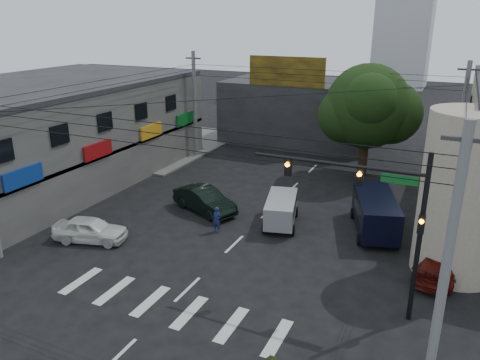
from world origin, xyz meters
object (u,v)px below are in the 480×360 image
Objects in this scene: street_tree at (368,107)px; white_compact at (90,229)px; utility_pole_near_right at (447,264)px; traffic_officer at (217,220)px; dark_sedan at (204,200)px; maroon_sedan at (441,265)px; utility_pole_far_right at (460,129)px; silver_minivan at (281,211)px; utility_pole_far_left at (195,106)px; navy_van at (375,214)px; traffic_gantry at (378,205)px.

street_tree is 1.98× the size of white_compact.
utility_pole_near_right is 14.72m from traffic_officer.
maroon_sedan is (14.24, -2.25, -0.12)m from dark_sedan.
utility_pole_near_right is 20.50m from utility_pole_far_right.
utility_pole_far_right is 2.17× the size of silver_minivan.
silver_minivan is at bearing -41.23° from utility_pole_far_left.
street_tree is 1.80× the size of maroon_sedan.
silver_minivan is (8.88, 6.56, 0.15)m from white_compact.
navy_van is at bearing -112.78° from utility_pole_far_right.
traffic_officer is (8.91, -13.03, -3.82)m from utility_pole_far_left.
utility_pole_near_right is 17.75m from dark_sedan.
street_tree is 1.21× the size of traffic_gantry.
utility_pole_near_right reaches higher than dark_sedan.
traffic_officer is (-12.09, -0.16, 0.12)m from maroon_sedan.
navy_van is at bearing 108.46° from utility_pole_near_right.
traffic_gantry reaches higher than dark_sedan.
traffic_officer is at bearing 157.10° from traffic_gantry.
utility_pole_far_left is at bearing 180.00° from utility_pole_far_right.
traffic_gantry is 25.00m from utility_pole_far_left.
traffic_gantry is (3.82, -18.00, -0.64)m from street_tree.
utility_pole_near_right reaches higher than traffic_gantry.
maroon_sedan is (6.50, -13.87, -4.81)m from street_tree.
utility_pole_far_left is at bearing 137.14° from traffic_gantry.
utility_pole_near_right and utility_pole_far_left have the same top height.
silver_minivan is at bearing 134.34° from traffic_gantry.
utility_pole_far_left is at bearing 44.50° from navy_van.
dark_sedan is at bearing 77.50° from silver_minivan.
traffic_gantry is 15.84m from white_compact.
street_tree reaches higher than traffic_gantry.
utility_pole_far_right is 18.18m from traffic_officer.
silver_minivan reaches higher than maroon_sedan.
dark_sedan is at bearing 145.25° from utility_pole_near_right.
utility_pole_far_right is at bearing -78.08° from maroon_sedan.
utility_pole_near_right reaches higher than street_tree.
dark_sedan reaches higher than white_compact.
navy_van is at bearing -76.82° from white_compact.
white_compact is at bearing -136.59° from utility_pole_far_right.
utility_pole_near_right is 1.91× the size of maroon_sedan.
silver_minivan is at bearing -102.77° from street_tree.
dark_sedan is 10.55m from navy_van.
dark_sedan is (6.76, -10.62, -3.82)m from utility_pole_far_left.
navy_van is (-3.81, 3.79, 0.43)m from maroon_sedan.
utility_pole_far_right reaches higher than maroon_sedan.
street_tree is 15.81m from traffic_officer.
utility_pole_far_right is 1.91× the size of maroon_sedan.
utility_pole_near_right is at bearing -179.20° from navy_van.
maroon_sedan is at bearing -90.00° from utility_pole_far_right.
white_compact is 11.04m from silver_minivan.
utility_pole_near_right is 18.72m from white_compact.
navy_van is (10.43, 1.54, 0.31)m from dark_sedan.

